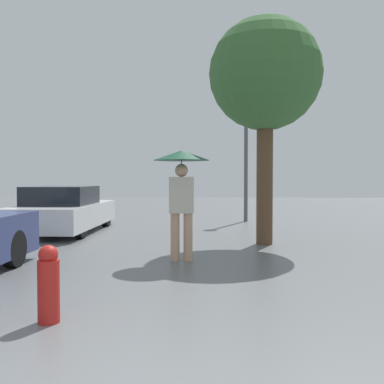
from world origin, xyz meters
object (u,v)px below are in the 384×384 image
pedestrian (181,177)px  street_lamp (246,127)px  fire_hydrant (49,284)px  tree (265,77)px  parked_car_farthest (64,211)px

pedestrian → street_lamp: street_lamp is taller
fire_hydrant → street_lamp: bearing=74.0°
tree → street_lamp: tree is taller
tree → street_lamp: bearing=89.2°
pedestrian → tree: size_ratio=0.39×
fire_hydrant → pedestrian: bearing=70.5°
pedestrian → tree: (1.69, 1.96, 2.16)m
pedestrian → fire_hydrant: pedestrian is taller
pedestrian → fire_hydrant: bearing=-109.5°
parked_car_farthest → tree: (5.05, -1.95, 3.05)m
tree → fire_hydrant: tree is taller
tree → fire_hydrant: size_ratio=6.34×
pedestrian → street_lamp: (1.76, 6.89, 1.67)m
tree → pedestrian: bearing=-130.9°
pedestrian → fire_hydrant: (-1.14, -3.20, -1.07)m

